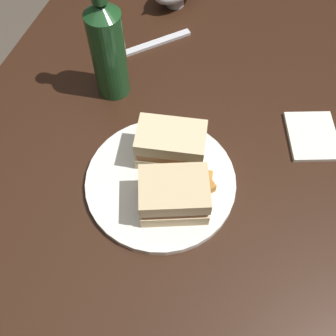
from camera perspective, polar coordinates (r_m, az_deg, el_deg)
ground_plane at (r=1.42m, az=0.54°, el=-16.02°), size 6.00×6.00×0.00m
dining_table at (r=1.06m, az=0.70°, el=-10.77°), size 1.24×0.87×0.76m
plate at (r=0.70m, az=-1.05°, el=-1.95°), size 0.26×0.26×0.01m
sandwich_half_left at (r=0.64m, az=0.84°, el=-3.90°), size 0.11×0.13×0.07m
sandwich_half_right at (r=0.69m, az=0.43°, el=3.32°), size 0.09×0.13×0.07m
potato_wedge_front at (r=0.66m, az=3.02°, el=-4.48°), size 0.05×0.06×0.02m
potato_wedge_middle at (r=0.67m, az=2.16°, el=-2.83°), size 0.03×0.05×0.02m
potato_wedge_back at (r=0.68m, az=5.32°, el=-1.92°), size 0.04×0.03×0.02m
potato_wedge_left_edge at (r=0.69m, az=1.38°, el=-0.57°), size 0.04×0.05×0.02m
potato_wedge_right_edge at (r=0.71m, az=2.92°, el=2.97°), size 0.05×0.03×0.02m
potato_wedge_stray at (r=0.67m, az=4.86°, el=-3.17°), size 0.05×0.04×0.02m
cider_bottle at (r=0.76m, az=-8.67°, el=16.76°), size 0.06×0.06×0.28m
napkin at (r=0.80m, az=19.95°, el=4.34°), size 0.13×0.12×0.01m
fork at (r=0.92m, az=-2.18°, el=17.30°), size 0.14×0.14×0.01m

